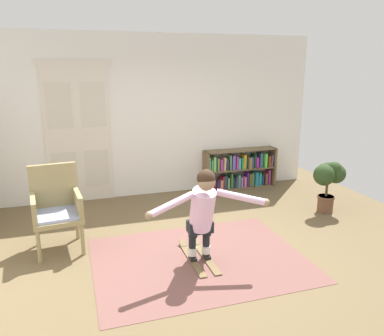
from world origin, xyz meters
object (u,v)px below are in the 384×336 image
at_px(wicker_chair, 56,206).
at_px(potted_plant, 329,177).
at_px(skis_pair, 198,257).
at_px(bookshelf, 239,170).
at_px(person_skier, 203,209).

height_order(wicker_chair, potted_plant, wicker_chair).
xyz_separation_m(potted_plant, skis_pair, (-2.50, -0.86, -0.58)).
height_order(bookshelf, potted_plant, potted_plant).
xyz_separation_m(bookshelf, skis_pair, (-1.70, -2.53, -0.33)).
xyz_separation_m(bookshelf, potted_plant, (0.81, -1.67, 0.24)).
xyz_separation_m(wicker_chair, potted_plant, (4.16, 0.01, 0.02)).
distance_m(bookshelf, skis_pair, 3.06).
xyz_separation_m(bookshelf, wicker_chair, (-3.35, -1.68, 0.23)).
distance_m(potted_plant, skis_pair, 2.71).
bearing_deg(bookshelf, skis_pair, -123.86).
bearing_deg(potted_plant, person_skier, -157.95).
distance_m(bookshelf, person_skier, 3.20).
height_order(wicker_chair, person_skier, person_skier).
relative_size(bookshelf, person_skier, 1.00).
xyz_separation_m(skis_pair, person_skier, (-0.00, -0.16, 0.70)).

